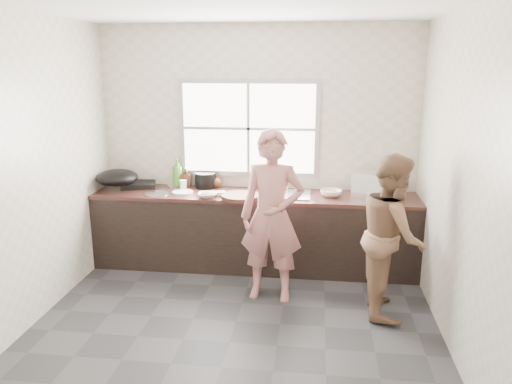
# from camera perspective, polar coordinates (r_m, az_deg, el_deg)

# --- Properties ---
(floor) EXTENTS (3.60, 3.20, 0.01)m
(floor) POSITION_cam_1_polar(r_m,az_deg,el_deg) (4.68, -2.27, -14.60)
(floor) COLOR #2B2B2D
(floor) RESTS_ON ground
(ceiling) EXTENTS (3.60, 3.20, 0.01)m
(ceiling) POSITION_cam_1_polar(r_m,az_deg,el_deg) (4.11, -2.67, 20.54)
(ceiling) COLOR silver
(ceiling) RESTS_ON wall_back
(wall_back) EXTENTS (3.60, 0.01, 2.70)m
(wall_back) POSITION_cam_1_polar(r_m,az_deg,el_deg) (5.75, 0.19, 5.31)
(wall_back) COLOR beige
(wall_back) RESTS_ON ground
(wall_left) EXTENTS (0.01, 3.20, 2.70)m
(wall_left) POSITION_cam_1_polar(r_m,az_deg,el_deg) (4.83, -24.12, 2.22)
(wall_left) COLOR beige
(wall_left) RESTS_ON ground
(wall_right) EXTENTS (0.01, 3.20, 2.70)m
(wall_right) POSITION_cam_1_polar(r_m,az_deg,el_deg) (4.29, 22.10, 1.00)
(wall_right) COLOR beige
(wall_right) RESTS_ON ground
(wall_front) EXTENTS (3.60, 0.01, 2.70)m
(wall_front) POSITION_cam_1_polar(r_m,az_deg,el_deg) (2.68, -8.12, -5.77)
(wall_front) COLOR beige
(wall_front) RESTS_ON ground
(cabinet) EXTENTS (3.60, 0.62, 0.82)m
(cabinet) POSITION_cam_1_polar(r_m,az_deg,el_deg) (5.68, -0.21, -4.61)
(cabinet) COLOR black
(cabinet) RESTS_ON floor
(countertop) EXTENTS (3.60, 0.64, 0.04)m
(countertop) POSITION_cam_1_polar(r_m,az_deg,el_deg) (5.55, -0.21, -0.41)
(countertop) COLOR #331915
(countertop) RESTS_ON cabinet
(sink) EXTENTS (0.55, 0.45, 0.02)m
(sink) POSITION_cam_1_polar(r_m,az_deg,el_deg) (5.51, 3.40, -0.28)
(sink) COLOR silver
(sink) RESTS_ON countertop
(faucet) EXTENTS (0.02, 0.02, 0.30)m
(faucet) POSITION_cam_1_polar(r_m,az_deg,el_deg) (5.67, 3.56, 1.65)
(faucet) COLOR silver
(faucet) RESTS_ON countertop
(window_frame) EXTENTS (1.60, 0.05, 1.10)m
(window_frame) POSITION_cam_1_polar(r_m,az_deg,el_deg) (5.72, -0.83, 7.28)
(window_frame) COLOR #9EA0A5
(window_frame) RESTS_ON wall_back
(window_glazing) EXTENTS (1.50, 0.01, 1.00)m
(window_glazing) POSITION_cam_1_polar(r_m,az_deg,el_deg) (5.70, -0.87, 7.25)
(window_glazing) COLOR white
(window_glazing) RESTS_ON window_frame
(woman) EXTENTS (0.60, 0.42, 1.57)m
(woman) POSITION_cam_1_polar(r_m,az_deg,el_deg) (4.82, 1.83, -3.43)
(woman) COLOR #B5716D
(woman) RESTS_ON floor
(person_side) EXTENTS (0.57, 0.73, 1.50)m
(person_side) POSITION_cam_1_polar(r_m,az_deg,el_deg) (4.73, 15.29, -4.76)
(person_side) COLOR brown
(person_side) RESTS_ON floor
(cutting_board) EXTENTS (0.47, 0.47, 0.04)m
(cutting_board) POSITION_cam_1_polar(r_m,az_deg,el_deg) (5.37, -1.76, -0.51)
(cutting_board) COLOR #331914
(cutting_board) RESTS_ON countertop
(cleaver) EXTENTS (0.20, 0.13, 0.01)m
(cleaver) POSITION_cam_1_polar(r_m,az_deg,el_deg) (5.48, -4.54, 0.03)
(cleaver) COLOR silver
(cleaver) RESTS_ON cutting_board
(bowl_mince) EXTENTS (0.24, 0.24, 0.05)m
(bowl_mince) POSITION_cam_1_polar(r_m,az_deg,el_deg) (5.42, -5.59, -0.36)
(bowl_mince) COLOR silver
(bowl_mince) RESTS_ON countertop
(bowl_crabs) EXTENTS (0.20, 0.20, 0.06)m
(bowl_crabs) POSITION_cam_1_polar(r_m,az_deg,el_deg) (5.50, 8.55, -0.20)
(bowl_crabs) COLOR silver
(bowl_crabs) RESTS_ON countertop
(bowl_held) EXTENTS (0.22, 0.22, 0.06)m
(bowl_held) POSITION_cam_1_polar(r_m,az_deg,el_deg) (5.48, 2.11, -0.08)
(bowl_held) COLOR white
(bowl_held) RESTS_ON countertop
(black_pot) EXTENTS (0.29, 0.29, 0.18)m
(black_pot) POSITION_cam_1_polar(r_m,az_deg,el_deg) (5.85, -5.79, 1.37)
(black_pot) COLOR black
(black_pot) RESTS_ON countertop
(plate_food) EXTENTS (0.27, 0.27, 0.02)m
(plate_food) POSITION_cam_1_polar(r_m,az_deg,el_deg) (5.64, -8.39, -0.03)
(plate_food) COLOR silver
(plate_food) RESTS_ON countertop
(bottle_green) EXTENTS (0.17, 0.17, 0.34)m
(bottle_green) POSITION_cam_1_polar(r_m,az_deg,el_deg) (5.91, -8.97, 2.22)
(bottle_green) COLOR #46802A
(bottle_green) RESTS_ON countertop
(bottle_brown_tall) EXTENTS (0.10, 0.10, 0.21)m
(bottle_brown_tall) POSITION_cam_1_polar(r_m,az_deg,el_deg) (5.90, -7.98, 1.61)
(bottle_brown_tall) COLOR #401D10
(bottle_brown_tall) RESTS_ON countertop
(bottle_brown_short) EXTENTS (0.14, 0.14, 0.15)m
(bottle_brown_short) POSITION_cam_1_polar(r_m,az_deg,el_deg) (5.83, -4.53, 1.21)
(bottle_brown_short) COLOR #422510
(bottle_brown_short) RESTS_ON countertop
(glass_jar) EXTENTS (0.10, 0.10, 0.11)m
(glass_jar) POSITION_cam_1_polar(r_m,az_deg,el_deg) (5.78, -8.33, 0.81)
(glass_jar) COLOR white
(glass_jar) RESTS_ON countertop
(burner) EXTENTS (0.49, 0.49, 0.06)m
(burner) POSITION_cam_1_polar(r_m,az_deg,el_deg) (6.05, -13.27, 0.92)
(burner) COLOR black
(burner) RESTS_ON countertop
(wok) EXTENTS (0.56, 0.56, 0.18)m
(wok) POSITION_cam_1_polar(r_m,az_deg,el_deg) (5.89, -15.58, 1.61)
(wok) COLOR black
(wok) RESTS_ON burner
(dish_rack) EXTENTS (0.41, 0.33, 0.27)m
(dish_rack) POSITION_cam_1_polar(r_m,az_deg,el_deg) (5.53, 12.90, 0.79)
(dish_rack) COLOR white
(dish_rack) RESTS_ON countertop
(pot_lid_left) EXTENTS (0.33, 0.33, 0.01)m
(pot_lid_left) POSITION_cam_1_polar(r_m,az_deg,el_deg) (5.64, -11.30, -0.20)
(pot_lid_left) COLOR silver
(pot_lid_left) RESTS_ON countertop
(pot_lid_right) EXTENTS (0.28, 0.28, 0.01)m
(pot_lid_right) POSITION_cam_1_polar(r_m,az_deg,el_deg) (5.95, -8.95, 0.69)
(pot_lid_right) COLOR silver
(pot_lid_right) RESTS_ON countertop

